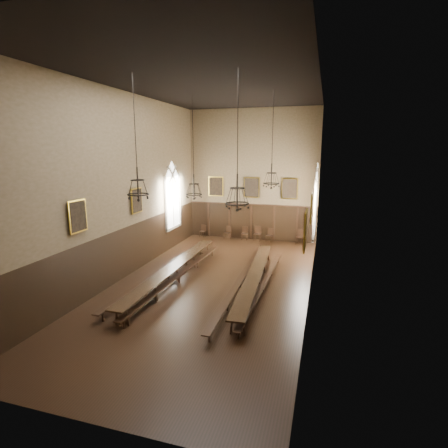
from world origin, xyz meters
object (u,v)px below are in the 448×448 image
at_px(table_right, 255,281).
at_px(chair_4, 257,237).
at_px(chair_7, 300,240).
at_px(chair_2, 227,235).
at_px(chandelier_front_left, 138,187).
at_px(bench_left_inner, 179,277).
at_px(bench_right_outer, 263,286).
at_px(chair_0, 203,233).
at_px(table_left, 173,274).
at_px(chandelier_back_right, 271,177).
at_px(chandelier_front_right, 237,195).
at_px(chandelier_back_left, 194,188).
at_px(bench_right_inner, 241,282).
at_px(chair_5, 270,238).
at_px(bench_left_outer, 162,272).
at_px(chair_3, 245,236).

height_order(table_right, chair_4, chair_4).
bearing_deg(chair_7, chair_2, -169.75).
bearing_deg(chandelier_front_left, bench_left_inner, 80.08).
bearing_deg(bench_right_outer, chair_7, 83.80).
bearing_deg(chair_7, chair_0, -170.55).
xyz_separation_m(table_left, chandelier_back_right, (4.24, 2.50, 4.56)).
relative_size(chandelier_front_left, chandelier_front_right, 0.95).
distance_m(chandelier_back_left, chandelier_front_left, 5.51).
height_order(bench_right_inner, chandelier_front_right, chandelier_front_right).
xyz_separation_m(chair_5, chandelier_front_right, (0.46, -11.11, 4.36)).
xyz_separation_m(bench_left_outer, chair_4, (3.19, 8.39, 0.01)).
bearing_deg(chandelier_front_left, chandelier_back_left, 88.15).
bearing_deg(table_left, table_right, 4.27).
bearing_deg(table_right, chandelier_back_right, 82.00).
relative_size(table_right, chair_0, 10.76).
bearing_deg(bench_right_inner, chair_7, 76.82).
xyz_separation_m(chair_0, chair_2, (1.90, -0.08, 0.01)).
bearing_deg(chair_7, table_left, -111.75).
height_order(chandelier_front_left, chandelier_front_right, same).
bearing_deg(chandelier_back_right, bench_left_outer, -156.87).
bearing_deg(bench_left_inner, chandelier_front_left, -99.92).
xyz_separation_m(chair_7, chandelier_front_right, (-1.59, -11.06, 4.33)).
distance_m(chair_2, chair_4, 2.16).
bearing_deg(table_right, bench_left_inner, -174.17).
distance_m(bench_right_inner, chair_7, 8.83).
bearing_deg(chair_3, table_left, -100.30).
bearing_deg(chandelier_front_right, chair_4, 96.72).
distance_m(bench_left_outer, chandelier_back_left, 4.71).
distance_m(table_left, bench_left_outer, 0.85).
distance_m(table_right, chair_7, 8.53).
distance_m(bench_left_outer, chair_0, 8.43).
xyz_separation_m(bench_left_outer, chair_7, (6.09, 8.35, 0.01)).
distance_m(bench_right_inner, chair_0, 9.95).
bearing_deg(chair_4, bench_right_inner, -80.35).
bearing_deg(chair_2, bench_left_outer, -78.19).
distance_m(bench_right_outer, chair_3, 9.20).
bearing_deg(chair_0, table_left, -71.95).
xyz_separation_m(chair_0, chair_7, (6.96, -0.03, 0.04)).
bearing_deg(chair_5, table_left, -98.19).
bearing_deg(bench_left_outer, bench_right_inner, -3.43).
bearing_deg(bench_left_inner, chair_0, 102.58).
bearing_deg(chair_5, chair_0, -167.50).
bearing_deg(table_right, bench_right_outer, -29.13).
distance_m(chair_3, chandelier_front_left, 12.45).
distance_m(table_left, chandelier_back_left, 4.76).
relative_size(bench_left_inner, chair_0, 11.37).
height_order(bench_right_inner, chair_7, chair_7).
xyz_separation_m(table_left, chair_2, (0.27, 8.66, -0.11)).
xyz_separation_m(chair_5, chandelier_back_right, (0.96, -6.26, 4.66)).
height_order(table_left, chair_3, chair_3).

